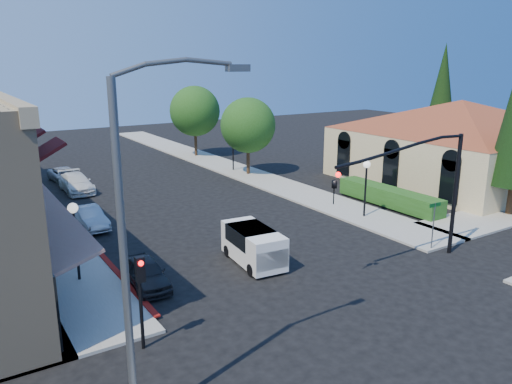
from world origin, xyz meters
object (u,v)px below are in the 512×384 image
white_van (254,244)px  signal_mast_arm (428,179)px  street_tree_b (195,111)px  lamppost_left_near (74,222)px  street_name_sign (434,218)px  parked_car_d (65,175)px  street_tree_a (248,125)px  secondary_signal (141,286)px  conifer_far (442,93)px  parked_car_a (146,273)px  lamppost_right_near (366,174)px  parked_car_c (76,183)px  lamppost_right_far (233,140)px  parked_car_b (89,218)px  lamppost_left_far (22,166)px  cobra_streetlight (137,236)px

white_van → signal_mast_arm: bearing=-31.1°
white_van → street_tree_b: bearing=69.6°
lamppost_left_near → white_van: size_ratio=0.90×
street_name_sign → parked_car_d: size_ratio=0.62×
street_tree_a → secondary_signal: (-16.80, -20.59, -1.88)m
conifer_far → parked_car_a: bearing=-160.7°
secondary_signal → white_van: bearing=31.2°
lamppost_right_near → parked_car_c: (-13.30, 15.99, -2.07)m
lamppost_right_far → white_van: 20.75m
street_tree_b → lamppost_right_near: (-0.30, -24.00, -1.81)m
lamppost_right_far → street_name_sign: bearing=-92.6°
signal_mast_arm → lamppost_right_near: 7.15m
lamppost_left_near → parked_car_c: 16.54m
secondary_signal → lamppost_right_near: (16.50, 6.59, 0.42)m
lamppost_left_near → lamppost_right_near: size_ratio=1.00×
conifer_far → street_tree_b: size_ratio=1.57×
parked_car_d → secondary_signal: bearing=-101.5°
conifer_far → parked_car_b: (-34.20, -2.88, -5.74)m
lamppost_left_near → lamppost_left_far: same height
lamppost_left_near → lamppost_right_near: 17.00m
secondary_signal → parked_car_d: bearing=83.1°
white_van → lamppost_right_far: bearing=62.6°
lamppost_right_far → lamppost_right_near: bearing=-90.0°
conifer_far → lamppost_left_far: bearing=173.7°
conifer_far → lamppost_right_near: 22.21m
conifer_far → signal_mast_arm: (-22.14, -16.50, -2.27)m
parked_car_a → parked_car_b: (0.00, 9.12, 0.01)m
lamppost_right_near → white_van: bearing=-166.1°
lamppost_left_near → lamppost_right_far: same height
lamppost_left_far → parked_car_a: bearing=-81.8°
white_van → parked_car_a: size_ratio=1.12×
conifer_far → parked_car_d: 34.71m
white_van → parked_car_a: 5.22m
signal_mast_arm → parked_car_b: 18.52m
secondary_signal → parked_car_c: bearing=81.9°
lamppost_left_far → parked_car_d: (3.70, 5.75, -2.18)m
parked_car_d → street_tree_b: bearing=12.8°
cobra_streetlight → parked_car_c: (4.35, 25.99, -4.60)m
parked_car_c → parked_car_d: parked_car_c is taller
parked_car_a → white_van: bearing=-0.1°
street_tree_a → parked_car_b: 16.89m
white_van → parked_car_a: white_van is taller
street_name_sign → parked_car_b: size_ratio=0.67×
street_tree_b → white_van: bearing=-110.4°
street_tree_a → white_van: size_ratio=1.63×
lamppost_right_near → white_van: 9.95m
street_tree_b → cobra_streetlight: size_ratio=0.75×
street_tree_a → parked_car_c: 14.19m
parked_car_c → lamppost_right_far: bearing=-0.2°
cobra_streetlight → lamppost_right_far: size_ratio=2.61×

